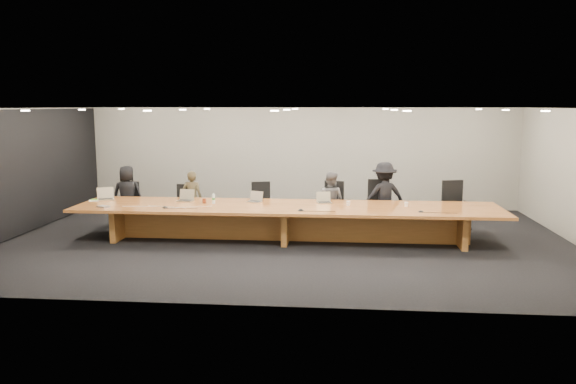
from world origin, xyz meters
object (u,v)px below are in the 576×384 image
Objects in this scene: person_c at (330,201)px; person_b at (192,198)px; chair_far_right at (457,206)px; person_a at (127,195)px; water_bottle at (214,199)px; chair_mid_left at (262,204)px; mic_left at (165,207)px; person_d at (384,196)px; paper_cup_far at (406,204)px; mic_right at (421,211)px; conference_table at (287,216)px; paper_cup_near at (348,203)px; chair_mid_right at (332,205)px; mic_center at (301,210)px; laptop_c at (254,197)px; laptop_a at (105,194)px; chair_right at (379,205)px; amber_mug at (204,201)px; laptop_d at (324,197)px; laptop_b at (185,195)px; chair_far_left at (129,204)px; chair_left at (183,205)px; av_box at (103,207)px.

person_b is at bearing 19.25° from person_c.
chair_far_right is 0.82× the size of person_a.
chair_mid_left is at bearing 53.40° from water_bottle.
person_d is at bearing 20.11° from mic_left.
chair_far_right is at bearing 39.79° from paper_cup_far.
water_bottle is 4.39m from mic_right.
paper_cup_near is at bearing 6.86° from conference_table.
chair_mid_right is (1.65, -0.02, 0.02)m from chair_mid_left.
water_bottle is at bearing 160.99° from mic_center.
laptop_c is (3.21, -0.84, 0.15)m from person_a.
water_bottle is (2.53, -0.25, -0.04)m from laptop_a.
chair_mid_left is 7.80× the size of mic_center.
chair_right is at bearing 45.45° from mic_center.
chair_mid_right is 8.84× the size of mic_left.
conference_table is 87.47× the size of amber_mug.
laptop_d is (0.79, 0.42, 0.35)m from conference_table.
person_a reaches higher than mic_right.
person_b is at bearing 167.87° from chair_mid_left.
mic_center is at bearing 148.18° from person_a.
conference_table is 2.37m from laptop_b.
amber_mug reaches higher than mic_center.
chair_mid_right is 0.82× the size of person_c.
laptop_a is 3.87× the size of paper_cup_near.
person_b is (-2.38, 1.26, 0.14)m from conference_table.
laptop_c is (1.55, 0.02, -0.01)m from laptop_b.
laptop_c is at bearing -23.20° from chair_far_left.
chair_mid_left is at bearing 118.18° from conference_table.
laptop_b is (0.08, -0.89, 0.22)m from person_b.
water_bottle is at bearing -12.17° from laptop_b.
water_bottle reaches higher than mic_left.
paper_cup_near is at bearing -0.05° from amber_mug.
chair_mid_right is 1.96m from mic_center.
chair_far_left is at bearing 153.87° from amber_mug.
laptop_c is at bearing 139.54° from mic_center.
amber_mug is 0.93m from mic_left.
laptop_c is (3.17, -0.79, 0.34)m from chair_far_left.
person_a is (-0.04, 0.05, 0.20)m from chair_far_left.
person_a is at bearing -175.91° from laptop_c.
chair_mid_right is at bearing 22.82° from amber_mug.
chair_left is 3.31× the size of laptop_c.
paper_cup_far is at bearing -35.19° from chair_mid_left.
chair_mid_left is at bearing 162.42° from chair_far_right.
person_c is 3.77m from mic_left.
chair_far_right reaches higher than chair_mid_right.
chair_mid_right is 3.29× the size of laptop_b.
person_c is 5.00m from av_box.
chair_mid_left is 1.65m from chair_mid_right.
chair_left is 5.21m from paper_cup_far.
chair_right is 9.33× the size of mic_right.
paper_cup_far is (6.44, -1.06, 0.27)m from chair_far_left.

